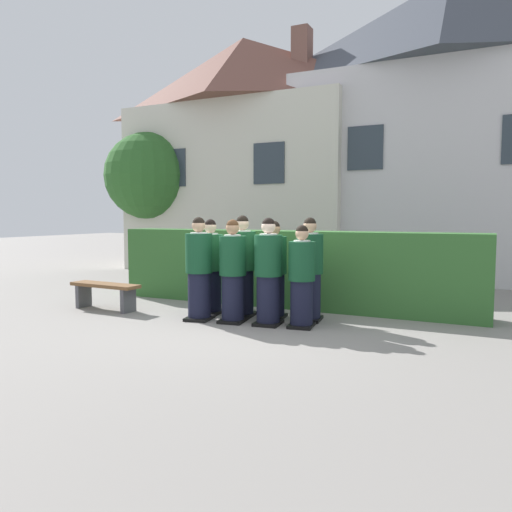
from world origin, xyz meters
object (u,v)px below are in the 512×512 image
student_front_row_0 (199,271)px  student_front_row_1 (233,273)px  student_rear_row_1 (242,268)px  wooden_bench (105,290)px  student_front_row_2 (268,274)px  student_rear_row_0 (211,269)px  student_rear_row_3 (309,272)px  student_front_row_3 (302,279)px  student_rear_row_2 (274,272)px

student_front_row_0 → student_front_row_1: 0.59m
student_rear_row_1 → wooden_bench: 2.60m
wooden_bench → student_front_row_2: bearing=2.7°
student_rear_row_0 → student_rear_row_3: 1.75m
student_front_row_2 → wooden_bench: student_front_row_2 is taller
student_front_row_3 → student_rear_row_1: student_rear_row_1 is taller
student_front_row_1 → wooden_bench: 2.61m
student_rear_row_2 → student_front_row_3: bearing=-34.2°
student_rear_row_0 → student_front_row_2: bearing=-16.9°
student_rear_row_0 → student_rear_row_3: size_ratio=0.98×
wooden_bench → student_front_row_0: bearing=0.3°
student_rear_row_1 → student_front_row_3: bearing=-17.1°
student_front_row_1 → student_front_row_3: bearing=6.8°
student_front_row_3 → student_rear_row_2: bearing=145.8°
student_front_row_0 → student_rear_row_3: bearing=23.8°
student_rear_row_2 → wooden_bench: size_ratio=1.14×
student_rear_row_0 → student_rear_row_2: 1.15m
student_rear_row_0 → student_rear_row_1: 0.60m
student_rear_row_2 → student_rear_row_3: (0.60, 0.07, 0.03)m
student_front_row_1 → student_front_row_2: bearing=6.6°
student_front_row_1 → student_rear_row_2: bearing=51.4°
wooden_bench → student_front_row_1: bearing=1.8°
student_front_row_3 → student_front_row_0: bearing=-173.1°
student_front_row_0 → student_front_row_3: 1.71m
student_rear_row_1 → student_rear_row_3: student_rear_row_1 is taller
student_front_row_1 → student_rear_row_3: student_rear_row_3 is taller
student_front_row_0 → student_rear_row_2: 1.23m
student_front_row_0 → student_front_row_2: bearing=6.9°
student_front_row_2 → student_rear_row_1: 0.80m
student_front_row_0 → student_rear_row_0: bearing=100.3°
student_front_row_3 → student_rear_row_0: size_ratio=0.95×
student_front_row_1 → student_rear_row_0: bearing=146.2°
wooden_bench → student_front_row_3: bearing=3.3°
student_rear_row_1 → wooden_bench: bearing=-166.8°
student_front_row_0 → student_rear_row_3: student_front_row_0 is taller
student_rear_row_2 → wooden_bench: student_rear_row_2 is taller
student_front_row_0 → student_rear_row_0: (-0.10, 0.53, -0.02)m
student_front_row_0 → student_rear_row_3: 1.80m
student_front_row_3 → student_rear_row_2: (-0.66, 0.45, 0.03)m
student_front_row_0 → wooden_bench: (-1.99, -0.01, -0.45)m
student_front_row_0 → student_rear_row_3: (1.64, 0.73, -0.00)m
student_rear_row_2 → student_rear_row_3: 0.60m
student_front_row_3 → wooden_bench: 3.72m
student_rear_row_3 → student_front_row_3: bearing=-83.5°
student_front_row_0 → student_rear_row_2: size_ratio=1.04×
student_rear_row_0 → student_front_row_0: bearing=-79.7°
student_rear_row_0 → student_rear_row_2: student_rear_row_0 is taller
student_front_row_1 → student_rear_row_2: student_front_row_1 is taller
student_front_row_2 → student_front_row_3: (0.53, 0.06, -0.05)m
student_front_row_0 → student_front_row_2: student_front_row_0 is taller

